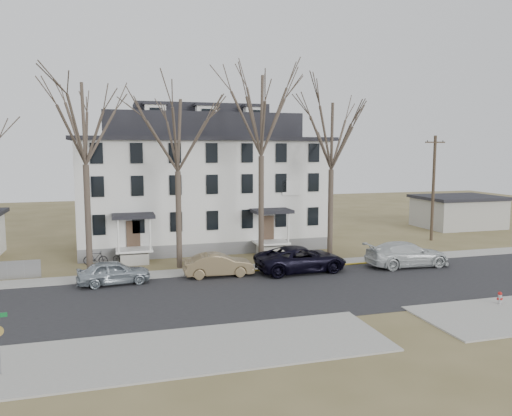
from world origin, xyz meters
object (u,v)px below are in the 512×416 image
object	(u,v)px
car_tan	(218,265)
bicycle_right	(96,258)
tree_mid_left	(177,130)
car_navy	(301,260)
car_white	(407,255)
utility_pole_far	(433,187)
boarding_house	(201,183)
bicycle_left	(124,258)
tree_far_left	(84,117)
tree_mid_right	(332,131)
car_silver	(114,273)
tree_center	(261,110)
fire_hydrant	(500,298)

from	to	relation	value
car_tan	bicycle_right	bearing A→B (deg)	56.94
tree_mid_left	car_tan	distance (m)	9.67
car_navy	car_white	bearing A→B (deg)	-97.11
utility_pole_far	bicycle_right	world-z (taller)	utility_pole_far
boarding_house	bicycle_left	bearing A→B (deg)	-139.74
tree_far_left	bicycle_left	world-z (taller)	tree_far_left
tree_mid_right	car_silver	world-z (taller)	tree_mid_right
car_silver	car_navy	bearing A→B (deg)	-97.60
car_silver	tree_center	bearing A→B (deg)	-78.58
boarding_house	tree_far_left	size ratio (longest dim) A/B	1.52
tree_far_left	utility_pole_far	bearing A→B (deg)	8.10
car_silver	bicycle_right	size ratio (longest dim) A/B	2.52
utility_pole_far	fire_hydrant	bearing A→B (deg)	-115.03
bicycle_left	utility_pole_far	bearing A→B (deg)	-69.48
tree_mid_right	bicycle_right	world-z (taller)	tree_mid_right
tree_mid_right	car_tan	world-z (taller)	tree_mid_right
tree_mid_right	car_white	size ratio (longest dim) A/B	2.14
tree_far_left	fire_hydrant	xyz separation A→B (m)	(21.31, -13.34, -9.97)
tree_far_left	car_silver	world-z (taller)	tree_far_left
tree_far_left	utility_pole_far	xyz separation A→B (m)	(29.50, 4.20, -5.44)
bicycle_left	fire_hydrant	distance (m)	24.75
bicycle_right	fire_hydrant	world-z (taller)	bicycle_right
tree_mid_right	car_tan	size ratio (longest dim) A/B	2.81
tree_mid_right	bicycle_left	bearing A→B (deg)	170.96
car_tan	fire_hydrant	world-z (taller)	car_tan
car_silver	car_navy	world-z (taller)	car_navy
bicycle_left	car_navy	bearing A→B (deg)	-100.90
car_white	tree_mid_right	bearing A→B (deg)	45.39
boarding_house	tree_far_left	bearing A→B (deg)	-137.82
car_navy	tree_far_left	bearing A→B (deg)	72.74
boarding_house	car_white	bearing A→B (deg)	-44.73
car_tan	tree_mid_left	bearing A→B (deg)	34.89
utility_pole_far	car_navy	world-z (taller)	utility_pole_far
tree_mid_left	fire_hydrant	world-z (taller)	tree_mid_left
utility_pole_far	bicycle_left	size ratio (longest dim) A/B	6.00
tree_far_left	car_tan	xyz separation A→B (m)	(8.12, -3.26, -9.60)
tree_mid_left	car_white	xyz separation A→B (m)	(15.51, -4.24, -8.74)
utility_pole_far	car_white	xyz separation A→B (m)	(-7.99, -8.44, -4.04)
tree_mid_left	fire_hydrant	distance (m)	22.30
tree_center	fire_hydrant	size ratio (longest dim) A/B	19.65
tree_far_left	tree_center	size ratio (longest dim) A/B	0.93
utility_pole_far	tree_mid_left	bearing A→B (deg)	-169.87
tree_far_left	car_tan	distance (m)	12.99
tree_far_left	car_silver	size ratio (longest dim) A/B	3.14
tree_center	car_white	distance (m)	14.59
tree_center	utility_pole_far	xyz separation A→B (m)	(17.50, 4.20, -6.18)
tree_mid_right	utility_pole_far	size ratio (longest dim) A/B	1.34
utility_pole_far	bicycle_right	bearing A→B (deg)	-176.06
car_tan	car_navy	world-z (taller)	car_navy
tree_center	bicycle_right	world-z (taller)	tree_center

